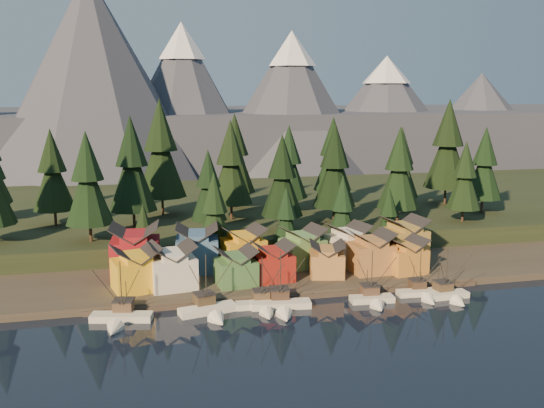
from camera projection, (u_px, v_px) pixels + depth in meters
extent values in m
plane|color=black|center=(315.00, 328.00, 105.51)|extent=(500.00, 500.00, 0.00)
cube|color=#363027|center=(266.00, 262.00, 143.65)|extent=(400.00, 50.00, 1.50)
cube|color=black|center=(231.00, 212.00, 191.07)|extent=(420.00, 100.00, 6.00)
cube|color=#4D3F37|center=(291.00, 295.00, 121.20)|extent=(80.00, 4.00, 1.00)
cube|color=#4A4E5F|center=(187.00, 138.00, 332.38)|extent=(560.00, 160.00, 30.00)
cone|color=#4A4E5F|center=(92.00, 80.00, 259.36)|extent=(100.00, 100.00, 90.00)
cone|color=#4A4E5F|center=(183.00, 100.00, 287.17)|extent=(80.00, 80.00, 72.00)
cone|color=white|center=(182.00, 41.00, 282.08)|extent=(22.40, 22.40, 17.28)
cone|color=#4A4E5F|center=(291.00, 104.00, 287.20)|extent=(84.00, 84.00, 68.00)
cone|color=white|center=(292.00, 48.00, 282.40)|extent=(23.52, 23.52, 16.32)
cone|color=#4A4E5F|center=(385.00, 113.00, 315.70)|extent=(92.00, 92.00, 58.00)
cone|color=white|center=(387.00, 70.00, 311.60)|extent=(25.76, 25.76, 13.92)
cone|color=#4A4E5F|center=(479.00, 119.00, 337.47)|extent=(88.00, 88.00, 50.00)
cube|color=beige|center=(122.00, 318.00, 109.10)|extent=(11.40, 5.55, 1.72)
cone|color=beige|center=(113.00, 331.00, 103.19)|extent=(3.97, 4.36, 3.23)
cube|color=black|center=(122.00, 322.00, 109.22)|extent=(11.67, 5.66, 0.38)
cube|color=brown|center=(124.00, 306.00, 110.75)|extent=(4.07, 3.91, 1.94)
cube|color=#282626|center=(123.00, 300.00, 110.55)|extent=(4.33, 4.16, 0.22)
cylinder|color=black|center=(121.00, 287.00, 108.70)|extent=(0.19, 0.19, 9.69)
cylinder|color=black|center=(126.00, 294.00, 112.71)|extent=(0.15, 0.15, 4.74)
cube|color=silver|center=(208.00, 311.00, 112.74)|extent=(11.27, 5.62, 1.76)
cone|color=silver|center=(219.00, 322.00, 107.50)|extent=(4.04, 4.33, 3.30)
cube|color=black|center=(208.00, 314.00, 112.86)|extent=(11.54, 5.73, 0.39)
cube|color=#493A27|center=(204.00, 299.00, 114.17)|extent=(4.17, 4.00, 1.98)
cube|color=#282626|center=(204.00, 293.00, 113.97)|extent=(4.43, 4.26, 0.22)
cylinder|color=black|center=(206.00, 280.00, 112.25)|extent=(0.20, 0.20, 9.91)
cylinder|color=black|center=(200.00, 288.00, 115.86)|extent=(0.15, 0.15, 4.84)
cube|color=silver|center=(263.00, 305.00, 115.69)|extent=(10.33, 3.33, 1.53)
cone|color=silver|center=(268.00, 316.00, 110.28)|extent=(3.03, 3.61, 2.88)
cube|color=black|center=(263.00, 308.00, 115.80)|extent=(10.58, 3.39, 0.34)
cube|color=brown|center=(261.00, 295.00, 117.22)|extent=(3.19, 3.01, 1.73)
cube|color=#282626|center=(261.00, 290.00, 117.04)|extent=(3.39, 3.21, 0.19)
cylinder|color=black|center=(262.00, 279.00, 115.36)|extent=(0.17, 0.17, 8.63)
cylinder|color=black|center=(259.00, 285.00, 119.01)|extent=(0.13, 0.13, 4.22)
cube|color=silver|center=(281.00, 306.00, 115.46)|extent=(11.67, 4.44, 1.74)
cone|color=silver|center=(286.00, 318.00, 109.37)|extent=(3.65, 4.21, 3.26)
cube|color=black|center=(281.00, 309.00, 115.58)|extent=(11.95, 4.53, 0.38)
cube|color=#433023|center=(279.00, 294.00, 117.18)|extent=(3.80, 3.61, 1.95)
cube|color=#282626|center=(279.00, 288.00, 116.98)|extent=(4.04, 3.84, 0.22)
cylinder|color=black|center=(280.00, 276.00, 115.08)|extent=(0.20, 0.20, 9.77)
cylinder|color=black|center=(278.00, 282.00, 119.20)|extent=(0.15, 0.15, 4.78)
cube|color=beige|center=(372.00, 300.00, 118.62)|extent=(8.75, 3.72, 1.61)
cone|color=beige|center=(379.00, 308.00, 114.07)|extent=(3.26, 3.15, 3.03)
cube|color=black|center=(372.00, 303.00, 118.73)|extent=(8.96, 3.78, 0.35)
cube|color=brown|center=(370.00, 290.00, 119.84)|extent=(3.47, 3.28, 1.82)
cube|color=#282626|center=(370.00, 285.00, 119.66)|extent=(3.68, 3.50, 0.20)
cylinder|color=black|center=(372.00, 273.00, 118.14)|extent=(0.18, 0.18, 9.08)
cylinder|color=black|center=(367.00, 280.00, 121.30)|extent=(0.14, 0.14, 4.44)
cube|color=silver|center=(420.00, 293.00, 122.51)|extent=(9.68, 3.43, 1.49)
cone|color=silver|center=(431.00, 302.00, 117.45)|extent=(3.01, 3.43, 2.79)
cube|color=black|center=(420.00, 296.00, 122.62)|extent=(9.92, 3.49, 0.33)
cube|color=#433123|center=(417.00, 284.00, 123.93)|extent=(3.16, 2.99, 1.68)
cube|color=#282626|center=(417.00, 280.00, 123.76)|extent=(3.36, 3.19, 0.19)
cylinder|color=black|center=(420.00, 269.00, 122.17)|extent=(0.17, 0.17, 8.38)
cylinder|color=black|center=(414.00, 275.00, 125.61)|extent=(0.13, 0.13, 4.10)
cube|color=white|center=(447.00, 296.00, 120.95)|extent=(8.74, 3.42, 1.58)
cone|color=white|center=(460.00, 304.00, 116.50)|extent=(3.12, 3.09, 2.97)
cube|color=black|center=(447.00, 299.00, 121.06)|extent=(8.95, 3.48, 0.35)
cube|color=#4F3E2A|center=(443.00, 286.00, 122.15)|extent=(3.32, 3.13, 1.78)
cube|color=#282626|center=(443.00, 282.00, 121.97)|extent=(3.53, 3.34, 0.20)
cylinder|color=black|center=(447.00, 270.00, 120.48)|extent=(0.18, 0.18, 8.91)
cylinder|color=black|center=(439.00, 277.00, 123.58)|extent=(0.14, 0.14, 4.36)
cube|color=gold|center=(137.00, 275.00, 120.68)|extent=(10.51, 9.68, 6.15)
cube|color=gold|center=(136.00, 257.00, 119.99)|extent=(6.55, 8.60, 1.26)
cube|color=silver|center=(173.00, 272.00, 121.97)|extent=(9.79, 8.95, 6.37)
cube|color=silver|center=(172.00, 254.00, 121.27)|extent=(5.83, 8.27, 1.24)
cube|color=#416F3C|center=(236.00, 272.00, 124.06)|extent=(8.51, 8.05, 5.20)
cube|color=#416F3C|center=(236.00, 257.00, 123.48)|extent=(5.01, 7.54, 1.10)
cube|color=maroon|center=(273.00, 267.00, 127.03)|extent=(8.52, 7.69, 5.58)
cube|color=maroon|center=(273.00, 252.00, 126.41)|extent=(4.97, 7.21, 1.11)
cube|color=#A6733B|center=(327.00, 264.00, 129.98)|extent=(8.66, 8.66, 5.11)
cube|color=#A6733B|center=(327.00, 250.00, 129.41)|extent=(5.50, 7.75, 1.01)
cube|color=#A36F3A|center=(371.00, 258.00, 132.42)|extent=(9.15, 7.87, 6.40)
cube|color=#A36F3A|center=(372.00, 241.00, 131.72)|extent=(5.24, 7.47, 1.22)
cube|color=#C38232|center=(406.00, 260.00, 132.36)|extent=(8.52, 7.68, 5.32)
cube|color=#C38232|center=(406.00, 246.00, 131.76)|extent=(5.05, 7.11, 1.09)
cube|color=maroon|center=(136.00, 257.00, 130.38)|extent=(10.82, 9.79, 7.88)
cube|color=maroon|center=(135.00, 236.00, 129.52)|extent=(6.26, 9.24, 1.42)
cube|color=#385C85|center=(197.00, 254.00, 133.58)|extent=(9.99, 9.49, 7.38)
cube|color=#385C85|center=(197.00, 235.00, 132.78)|extent=(5.91, 8.86, 1.28)
cube|color=gold|center=(243.00, 253.00, 135.61)|extent=(10.03, 8.97, 6.61)
cube|color=gold|center=(243.00, 236.00, 134.88)|extent=(6.10, 8.10, 1.24)
cube|color=#578849|center=(302.00, 253.00, 136.87)|extent=(10.27, 9.08, 6.27)
cube|color=#578849|center=(303.00, 237.00, 136.17)|extent=(6.34, 8.07, 1.25)
cube|color=beige|center=(348.00, 250.00, 139.00)|extent=(9.86, 9.14, 6.58)
cube|color=beige|center=(348.00, 233.00, 138.28)|extent=(6.11, 8.19, 1.19)
cube|color=olive|center=(404.00, 244.00, 142.45)|extent=(9.64, 9.15, 7.20)
cube|color=olive|center=(405.00, 227.00, 141.66)|extent=(5.66, 8.59, 1.25)
cylinder|color=#332319|center=(55.00, 217.00, 157.91)|extent=(0.70, 0.70, 4.44)
cone|color=black|center=(53.00, 181.00, 156.12)|extent=(10.86, 10.86, 15.30)
cone|color=black|center=(51.00, 150.00, 154.65)|extent=(7.40, 7.40, 11.10)
cylinder|color=#332319|center=(91.00, 232.00, 140.99)|extent=(0.70, 0.70, 4.55)
cone|color=black|center=(88.00, 190.00, 139.15)|extent=(11.13, 11.13, 15.68)
cone|color=black|center=(86.00, 155.00, 137.65)|extent=(7.59, 7.59, 11.38)
cylinder|color=#332319|center=(134.00, 218.00, 154.65)|extent=(0.70, 0.70, 5.06)
cone|color=black|center=(132.00, 176.00, 152.61)|extent=(12.36, 12.36, 17.42)
cone|color=black|center=(131.00, 140.00, 150.94)|extent=(8.43, 8.43, 12.64)
cylinder|color=#332319|center=(163.00, 205.00, 170.73)|extent=(0.70, 0.70, 5.74)
cone|color=black|center=(161.00, 161.00, 168.41)|extent=(14.03, 14.03, 19.77)
cone|color=black|center=(160.00, 124.00, 166.51)|extent=(9.57, 9.57, 14.35)
cylinder|color=#332319|center=(209.00, 226.00, 149.22)|extent=(0.70, 0.70, 3.65)
cone|color=black|center=(209.00, 194.00, 147.75)|extent=(8.93, 8.93, 12.58)
cone|color=black|center=(208.00, 168.00, 146.55)|extent=(6.09, 6.09, 9.13)
cylinder|color=#332319|center=(231.00, 211.00, 165.26)|extent=(0.70, 0.70, 4.76)
cone|color=black|center=(231.00, 173.00, 163.34)|extent=(11.65, 11.65, 16.41)
cone|color=black|center=(231.00, 142.00, 161.76)|extent=(7.94, 7.94, 11.91)
cylinder|color=#332319|center=(282.00, 223.00, 151.26)|extent=(0.70, 0.70, 4.27)
cone|color=black|center=(282.00, 186.00, 149.54)|extent=(10.44, 10.44, 14.72)
cone|color=black|center=(282.00, 156.00, 148.13)|extent=(7.12, 7.12, 10.68)
cylinder|color=#332319|center=(289.00, 204.00, 176.00)|extent=(0.70, 0.70, 4.41)
cone|color=black|center=(289.00, 171.00, 174.22)|extent=(10.78, 10.78, 15.19)
cone|color=black|center=(289.00, 144.00, 172.77)|extent=(7.35, 7.35, 11.02)
cylinder|color=#332319|center=(334.00, 214.00, 161.49)|extent=(0.70, 0.70, 4.65)
cone|color=black|center=(334.00, 176.00, 159.62)|extent=(11.36, 11.36, 16.01)
cone|color=black|center=(335.00, 145.00, 158.08)|extent=(7.75, 7.75, 11.62)
cylinder|color=#332319|center=(332.00, 197.00, 187.19)|extent=(0.70, 0.70, 4.74)
cone|color=black|center=(333.00, 164.00, 185.28)|extent=(11.59, 11.59, 16.34)
cone|color=black|center=(333.00, 136.00, 183.71)|extent=(7.90, 7.90, 11.86)
cylinder|color=#332319|center=(397.00, 215.00, 160.29)|extent=(0.70, 0.70, 4.50)
cone|color=black|center=(399.00, 179.00, 158.47)|extent=(11.00, 11.00, 15.51)
cone|color=black|center=(400.00, 148.00, 156.99)|extent=(7.50, 7.50, 11.25)
cylinder|color=#332319|center=(399.00, 203.00, 177.40)|extent=(0.70, 0.70, 4.31)
cone|color=black|center=(401.00, 172.00, 175.66)|extent=(10.54, 10.54, 14.85)
cone|color=black|center=(402.00, 145.00, 174.24)|extent=(7.19, 7.19, 10.78)
cylinder|color=#332319|center=(463.00, 215.00, 162.45)|extent=(0.70, 0.70, 3.80)
cone|color=black|center=(464.00, 184.00, 160.92)|extent=(9.30, 9.30, 13.10)
cone|color=black|center=(466.00, 159.00, 159.66)|extent=(6.34, 6.34, 9.51)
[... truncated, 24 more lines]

